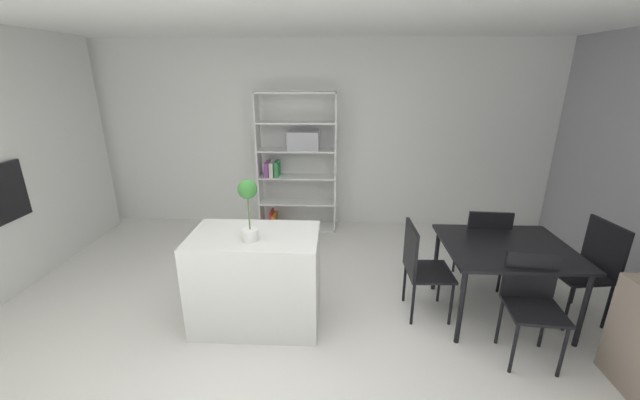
# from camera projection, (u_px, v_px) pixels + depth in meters

# --- Properties ---
(ground_plane) EXTENTS (10.00, 10.00, 0.00)m
(ground_plane) POSITION_uv_depth(u_px,v_px,m) (285.00, 345.00, 3.26)
(ground_plane) COLOR silver
(back_partition) EXTENTS (7.26, 0.06, 2.71)m
(back_partition) POSITION_uv_depth(u_px,v_px,m) (309.00, 136.00, 5.56)
(back_partition) COLOR white
(back_partition) RESTS_ON ground_plane
(built_in_oven) EXTENTS (0.06, 0.58, 0.60)m
(built_in_oven) POSITION_uv_depth(u_px,v_px,m) (1.00, 194.00, 3.75)
(built_in_oven) COLOR black
(built_in_oven) RESTS_ON ground_plane
(kitchen_island) EXTENTS (1.14, 0.70, 0.89)m
(kitchen_island) POSITION_uv_depth(u_px,v_px,m) (257.00, 279.00, 3.45)
(kitchen_island) COLOR silver
(kitchen_island) RESTS_ON ground_plane
(potted_plant_on_island) EXTENTS (0.16, 0.16, 0.54)m
(potted_plant_on_island) POSITION_uv_depth(u_px,v_px,m) (248.00, 203.00, 3.08)
(potted_plant_on_island) COLOR white
(potted_plant_on_island) RESTS_ON kitchen_island
(open_bookshelf) EXTENTS (1.13, 0.33, 2.00)m
(open_bookshelf) POSITION_uv_depth(u_px,v_px,m) (296.00, 160.00, 5.38)
(open_bookshelf) COLOR white
(open_bookshelf) RESTS_ON ground_plane
(dining_table) EXTENTS (1.13, 0.98, 0.74)m
(dining_table) POSITION_uv_depth(u_px,v_px,m) (506.00, 252.00, 3.46)
(dining_table) COLOR black
(dining_table) RESTS_ON ground_plane
(dining_chair_window_side) EXTENTS (0.50, 0.51, 0.97)m
(dining_chair_window_side) POSITION_uv_depth(u_px,v_px,m) (590.00, 263.00, 3.47)
(dining_chair_window_side) COLOR black
(dining_chair_window_side) RESTS_ON ground_plane
(dining_chair_far) EXTENTS (0.46, 0.48, 0.91)m
(dining_chair_far) POSITION_uv_depth(u_px,v_px,m) (483.00, 241.00, 3.98)
(dining_chair_far) COLOR black
(dining_chair_far) RESTS_ON ground_plane
(dining_chair_near) EXTENTS (0.45, 0.43, 0.88)m
(dining_chair_near) POSITION_uv_depth(u_px,v_px,m) (532.00, 297.00, 3.01)
(dining_chair_near) COLOR black
(dining_chair_near) RESTS_ON ground_plane
(dining_chair_island_side) EXTENTS (0.43, 0.45, 0.92)m
(dining_chair_island_side) POSITION_uv_depth(u_px,v_px,m) (420.00, 263.00, 3.53)
(dining_chair_island_side) COLOR black
(dining_chair_island_side) RESTS_ON ground_plane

